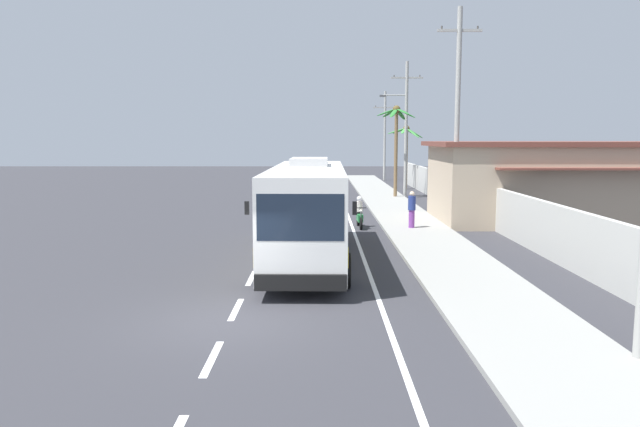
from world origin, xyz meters
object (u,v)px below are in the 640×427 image
utility_pole_far (406,125)px  palm_second (407,143)px  coach_bus_foreground (309,208)px  utility_pole_mid (458,116)px  utility_pole_distant (385,134)px  roadside_building (565,182)px  palm_nearest (397,130)px  motorcycle_beside_bus (360,215)px  pedestrian_near_kerb (412,209)px

utility_pole_far → palm_second: size_ratio=1.84×
coach_bus_foreground → utility_pole_mid: 10.43m
coach_bus_foreground → utility_pole_distant: (7.15, 41.39, 2.88)m
palm_second → roadside_building: palm_second is taller
utility_pole_far → palm_second: bearing=81.1°
palm_nearest → palm_second: (1.87, 7.96, -1.01)m
utility_pole_distant → coach_bus_foreground: bearing=-99.8°
coach_bus_foreground → utility_pole_distant: bearing=80.2°
palm_nearest → palm_second: 8.24m
coach_bus_foreground → palm_second: size_ratio=2.15×
motorcycle_beside_bus → palm_nearest: bearing=76.2°
utility_pole_mid → utility_pole_distant: 34.37m
pedestrian_near_kerb → utility_pole_mid: (2.06, 0.08, 4.35)m
coach_bus_foreground → utility_pole_distant: utility_pole_distant is taller
utility_pole_mid → palm_second: (0.96, 23.41, -1.44)m
pedestrian_near_kerb → palm_nearest: 16.07m
coach_bus_foreground → roadside_building: roadside_building is taller
motorcycle_beside_bus → roadside_building: bearing=10.3°
utility_pole_far → utility_pole_distant: utility_pole_far is taller
coach_bus_foreground → motorcycle_beside_bus: size_ratio=6.00×
pedestrian_near_kerb → utility_pole_distant: bearing=-104.4°
motorcycle_beside_bus → roadside_building: (10.86, 1.97, 1.49)m
utility_pole_distant → motorcycle_beside_bus: bearing=-98.1°
roadside_building → pedestrian_near_kerb: bearing=-160.7°
utility_pole_far → utility_pole_distant: bearing=89.0°
pedestrian_near_kerb → palm_nearest: (1.15, 15.53, 3.93)m
coach_bus_foreground → utility_pole_far: utility_pole_far is taller
palm_nearest → utility_pole_distant: bearing=86.4°
motorcycle_beside_bus → utility_pole_far: (4.47, 16.28, 4.73)m
utility_pole_far → palm_nearest: 1.98m
utility_pole_mid → roadside_building: utility_pole_mid is taller
motorcycle_beside_bus → utility_pole_mid: size_ratio=0.19×
motorcycle_beside_bus → utility_pole_distant: bearing=81.9°
coach_bus_foreground → roadside_building: size_ratio=0.84×
palm_nearest → utility_pole_mid: bearing=-86.6°
coach_bus_foreground → roadside_building: bearing=36.8°
palm_nearest → palm_second: size_ratio=1.23×
pedestrian_near_kerb → roadside_building: 9.00m
motorcycle_beside_bus → utility_pole_mid: 6.61m
pedestrian_near_kerb → utility_pole_far: (2.05, 17.26, 4.31)m
utility_pole_far → palm_nearest: (-0.89, -1.73, -0.38)m
utility_pole_mid → roadside_building: size_ratio=0.74×
utility_pole_far → utility_pole_distant: size_ratio=1.10×
coach_bus_foreground → utility_pole_far: (6.85, 24.21, 3.46)m
utility_pole_far → palm_second: utility_pole_far is taller
palm_second → roadside_building: size_ratio=0.39×
pedestrian_near_kerb → utility_pole_distant: 34.72m
palm_nearest → palm_second: bearing=76.8°
coach_bus_foreground → utility_pole_distant: size_ratio=1.29×
palm_nearest → roadside_building: size_ratio=0.48×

